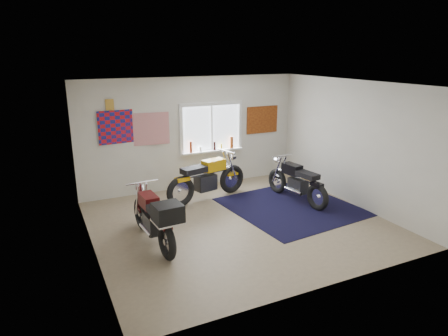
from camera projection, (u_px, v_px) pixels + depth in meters
name	position (u px, v px, depth m)	size (l,w,h in m)	color
ground	(239.00, 223.00, 7.88)	(5.50, 5.50, 0.00)	#9E896B
room_shell	(240.00, 142.00, 7.42)	(5.50, 5.50, 5.50)	white
navy_rug	(291.00, 207.00, 8.70)	(2.50, 2.60, 0.01)	black
window_assembly	(212.00, 131.00, 9.84)	(1.66, 0.17, 1.26)	white
oil_bottles	(216.00, 145.00, 9.91)	(1.18, 0.09, 0.30)	#953415
flag_display	(110.00, 105.00, 8.64)	(1.60, 0.10, 1.17)	red
triumph_poster	(262.00, 120.00, 10.39)	(0.90, 0.03, 0.70)	#A54C14
yellow_triumph	(207.00, 180.00, 9.02)	(2.11, 0.75, 1.08)	black
black_chrome_bike	(297.00, 183.00, 8.94)	(0.58, 1.90, 0.98)	black
maroon_tourer	(155.00, 218.00, 6.81)	(0.60, 1.97, 1.00)	black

